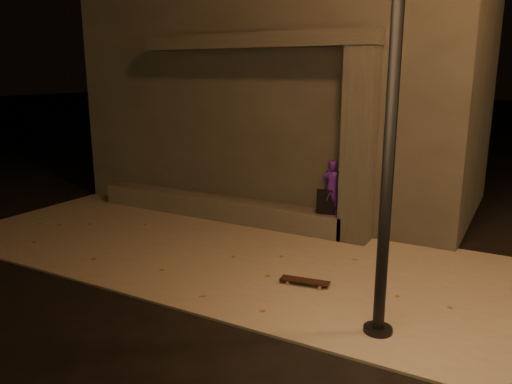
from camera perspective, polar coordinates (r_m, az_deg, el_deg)
The scene contains 9 objects.
ground at distance 7.53m, azimuth -11.06°, elevation -11.74°, with size 120.00×120.00×0.00m, color black.
sidewalk at distance 9.00m, azimuth -2.80°, elevation -7.04°, with size 11.00×4.40×0.04m, color slate.
building at distance 12.87m, azimuth 4.00°, elevation 10.95°, with size 9.00×5.10×5.22m.
ledge at distance 11.11m, azimuth -4.61°, elevation -1.73°, with size 6.00×0.55×0.45m, color #504D48.
column at distance 9.41m, azimuth 11.70°, elevation 5.06°, with size 0.55×0.55×3.60m, color #383633.
canopy at distance 10.25m, azimuth 0.03°, elevation 16.88°, with size 5.00×0.70×0.28m, color #383633.
skateboarder at distance 9.72m, azimuth 8.67°, elevation 0.54°, with size 0.39×0.26×1.07m, color #471695.
backpack at distance 9.84m, azimuth 8.05°, elevation -1.46°, with size 0.38×0.28×0.49m.
skateboard at distance 7.69m, azimuth 5.60°, elevation -10.09°, with size 0.77×0.30×0.08m.
Camera 1 is at (4.49, -5.14, 3.18)m, focal length 35.00 mm.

